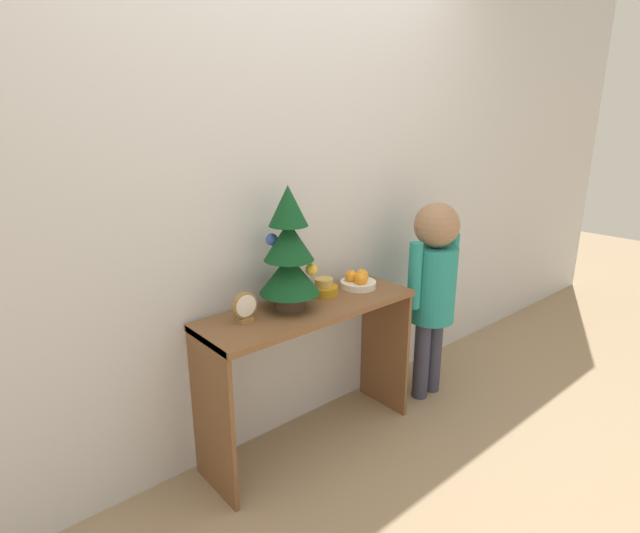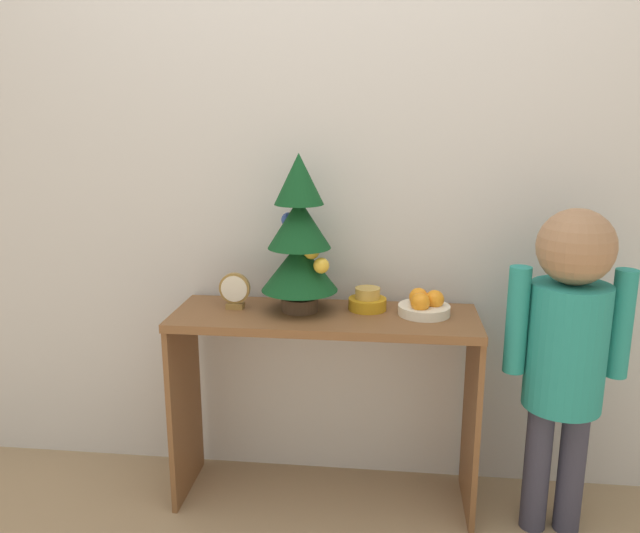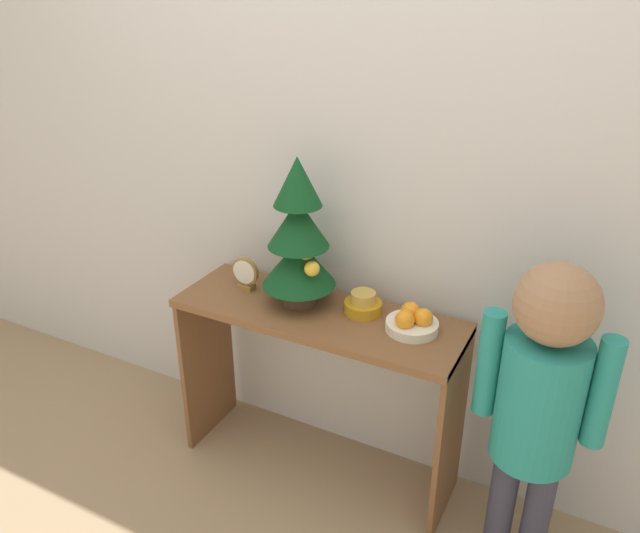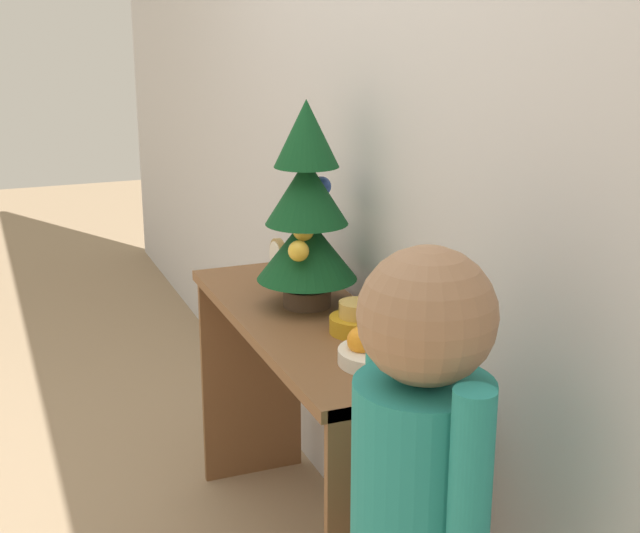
# 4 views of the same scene
# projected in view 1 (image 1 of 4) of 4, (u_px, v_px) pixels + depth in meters

# --- Properties ---
(ground_plane) EXTENTS (12.00, 12.00, 0.00)m
(ground_plane) POSITION_uv_depth(u_px,v_px,m) (335.00, 458.00, 2.40)
(ground_plane) COLOR #997F60
(back_wall) EXTENTS (7.00, 0.05, 2.50)m
(back_wall) POSITION_uv_depth(u_px,v_px,m) (278.00, 189.00, 2.34)
(back_wall) COLOR silver
(back_wall) RESTS_ON ground_plane
(console_table) EXTENTS (1.09, 0.37, 0.73)m
(console_table) POSITION_uv_depth(u_px,v_px,m) (310.00, 340.00, 2.37)
(console_table) COLOR brown
(console_table) RESTS_ON ground_plane
(mini_tree) EXTENTS (0.27, 0.27, 0.56)m
(mini_tree) POSITION_uv_depth(u_px,v_px,m) (289.00, 252.00, 2.20)
(mini_tree) COLOR #4C3828
(mini_tree) RESTS_ON console_table
(fruit_bowl) EXTENTS (0.18, 0.18, 0.09)m
(fruit_bowl) POSITION_uv_depth(u_px,v_px,m) (358.00, 281.00, 2.55)
(fruit_bowl) COLOR silver
(fruit_bowl) RESTS_ON console_table
(singing_bowl) EXTENTS (0.14, 0.14, 0.08)m
(singing_bowl) POSITION_uv_depth(u_px,v_px,m) (324.00, 288.00, 2.45)
(singing_bowl) COLOR #B78419
(singing_bowl) RESTS_ON console_table
(desk_clock) EXTENTS (0.11, 0.04, 0.13)m
(desk_clock) POSITION_uv_depth(u_px,v_px,m) (245.00, 308.00, 2.11)
(desk_clock) COLOR olive
(desk_clock) RESTS_ON console_table
(child_figure) EXTENTS (0.40, 0.26, 1.14)m
(child_figure) POSITION_uv_depth(u_px,v_px,m) (433.00, 278.00, 2.76)
(child_figure) COLOR #38384C
(child_figure) RESTS_ON ground_plane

